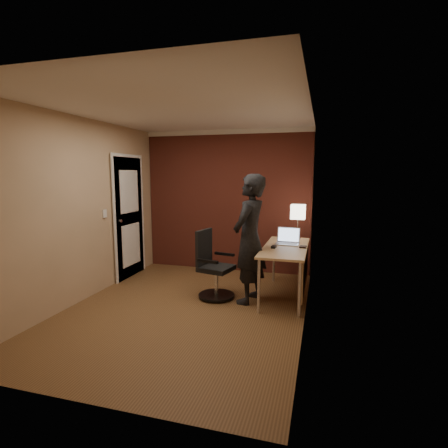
{
  "coord_description": "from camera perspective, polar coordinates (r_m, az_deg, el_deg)",
  "views": [
    {
      "loc": [
        1.66,
        -4.06,
        1.75
      ],
      "look_at": [
        0.35,
        0.55,
        1.05
      ],
      "focal_mm": 28.0,
      "sensor_mm": 36.0,
      "label": 1
    }
  ],
  "objects": [
    {
      "name": "room",
      "position": [
        5.94,
        -3.18,
        4.6
      ],
      "size": [
        4.0,
        4.0,
        4.0
      ],
      "color": "brown",
      "rests_on": "ground"
    },
    {
      "name": "desk",
      "position": [
        5.0,
        10.81,
        -5.11
      ],
      "size": [
        0.6,
        1.5,
        0.73
      ],
      "color": "tan",
      "rests_on": "ground"
    },
    {
      "name": "desk_lamp",
      "position": [
        5.55,
        12.0,
        1.88
      ],
      "size": [
        0.22,
        0.22,
        0.54
      ],
      "color": "silver",
      "rests_on": "desk"
    },
    {
      "name": "laptop",
      "position": [
        5.18,
        10.39,
        -2.48
      ],
      "size": [
        0.34,
        0.27,
        0.23
      ],
      "color": "silver",
      "rests_on": "desk"
    },
    {
      "name": "mouse",
      "position": [
        4.85,
        8.13,
        -3.72
      ],
      "size": [
        0.07,
        0.11,
        0.03
      ],
      "primitive_type": "cube",
      "rotation": [
        0.0,
        0.0,
        -0.1
      ],
      "color": "black",
      "rests_on": "desk"
    },
    {
      "name": "wallet",
      "position": [
        4.95,
        12.77,
        -3.65
      ],
      "size": [
        0.1,
        0.12,
        0.02
      ],
      "primitive_type": "cube",
      "rotation": [
        0.0,
        0.0,
        -0.08
      ],
      "color": "black",
      "rests_on": "desk"
    },
    {
      "name": "office_chair",
      "position": [
        4.96,
        -1.86,
        -7.3
      ],
      "size": [
        0.52,
        0.58,
        0.94
      ],
      "color": "black",
      "rests_on": "ground"
    },
    {
      "name": "person",
      "position": [
        4.71,
        4.2,
        -2.46
      ],
      "size": [
        0.55,
        0.71,
        1.74
      ],
      "primitive_type": "imported",
      "rotation": [
        0.0,
        0.0,
        -1.79
      ],
      "color": "black",
      "rests_on": "ground"
    }
  ]
}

